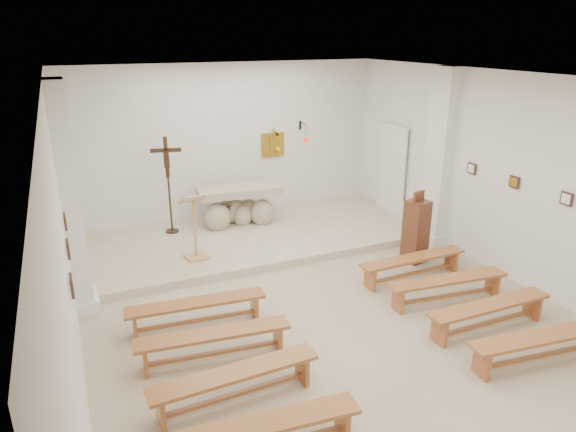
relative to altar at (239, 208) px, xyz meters
name	(u,v)px	position (x,y,z in m)	size (l,w,h in m)	color
ground	(335,322)	(0.07, -4.20, -0.50)	(7.00, 10.00, 0.00)	tan
wall_left	(66,253)	(-3.42, -4.20, 1.25)	(0.02, 10.00, 3.50)	white
wall_right	(525,183)	(3.56, -4.20, 1.25)	(0.02, 10.00, 3.50)	white
wall_back	(228,144)	(0.07, 0.79, 1.25)	(7.00, 0.02, 3.50)	white
ceiling	(344,82)	(0.07, -4.20, 2.99)	(7.00, 10.00, 0.02)	silver
sanctuary_platform	(253,237)	(0.07, -0.70, -0.42)	(6.98, 3.00, 0.15)	beige
pilaster_left	(70,201)	(-3.30, -2.20, 1.25)	(0.26, 0.55, 3.50)	white
pilaster_right	(439,158)	(3.44, -2.20, 1.25)	(0.26, 0.55, 3.50)	white
gold_wall_relief	(273,145)	(1.12, 0.76, 1.15)	(0.55, 0.04, 0.55)	gold
sanctuary_lamp	(305,138)	(1.82, 0.50, 1.31)	(0.11, 0.36, 0.44)	black
station_frame_left_front	(72,286)	(-3.40, -5.00, 1.22)	(0.03, 0.20, 0.20)	#392319
station_frame_left_mid	(68,249)	(-3.40, -4.00, 1.22)	(0.03, 0.20, 0.20)	#392319
station_frame_left_rear	(65,222)	(-3.40, -3.00, 1.22)	(0.03, 0.20, 0.20)	#392319
station_frame_right_front	(567,199)	(3.54, -5.00, 1.22)	(0.03, 0.20, 0.20)	#392319
station_frame_right_mid	(514,182)	(3.54, -4.00, 1.22)	(0.03, 0.20, 0.20)	#392319
station_frame_right_rear	(472,168)	(3.54, -3.00, 1.22)	(0.03, 0.20, 0.20)	#392319
radiator_left	(78,274)	(-3.36, -1.50, -0.23)	(0.10, 0.85, 0.52)	silver
radiator_right	(413,218)	(3.50, -1.50, -0.23)	(0.10, 0.85, 0.52)	silver
altar	(239,208)	(0.00, 0.00, 0.00)	(1.82, 0.87, 0.91)	#B8A68D
lectern	(195,227)	(-1.31, -1.43, 0.27)	(0.50, 0.44, 1.26)	tan
crucifix_stand	(168,178)	(-1.44, 0.09, 0.81)	(0.60, 0.26, 2.00)	#311D0F
potted_plant	(220,214)	(-0.43, 0.00, -0.07)	(0.51, 0.44, 0.56)	#335823
donation_pedestal	(416,231)	(2.49, -2.88, 0.11)	(0.44, 0.44, 1.38)	#542918
bench_left_front	(196,308)	(-1.85, -3.50, -0.18)	(2.04, 0.50, 0.43)	#AC5C32
bench_right_front	(413,263)	(1.98, -3.50, -0.18)	(2.02, 0.35, 0.43)	#AC5C32
bench_left_second	(214,339)	(-1.85, -4.39, -0.18)	(2.04, 0.55, 0.43)	#AC5C32
bench_right_second	(447,284)	(1.98, -4.39, -0.18)	(2.04, 0.54, 0.43)	#AC5C32
bench_left_third	(235,379)	(-1.85, -5.28, -0.18)	(2.02, 0.39, 0.43)	#AC5C32
bench_right_third	(489,310)	(1.98, -5.28, -0.18)	(2.02, 0.34, 0.43)	#AC5C32
bench_left_fourth	(263,431)	(-1.85, -6.17, -0.18)	(2.04, 0.51, 0.43)	#AC5C32
bench_right_fourth	(540,342)	(1.98, -6.17, -0.18)	(2.04, 0.56, 0.43)	#AC5C32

